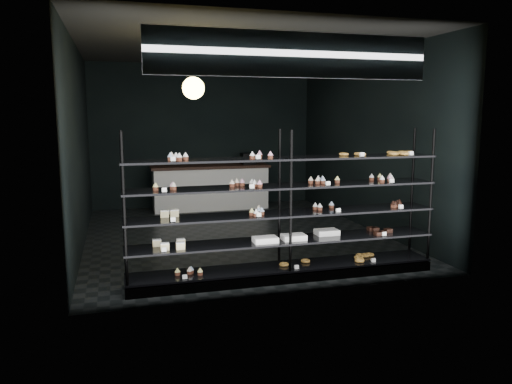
# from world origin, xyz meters

# --- Properties ---
(room) EXTENTS (5.01, 6.01, 3.20)m
(room) POSITION_xyz_m (0.00, 0.00, 1.60)
(room) COLOR black
(room) RESTS_ON ground
(display_shelf) EXTENTS (4.00, 0.50, 1.91)m
(display_shelf) POSITION_xyz_m (0.06, -2.45, 0.63)
(display_shelf) COLOR black
(display_shelf) RESTS_ON room
(signage) EXTENTS (3.30, 0.05, 0.50)m
(signage) POSITION_xyz_m (0.00, -2.93, 2.75)
(signage) COLOR #0C163F
(signage) RESTS_ON room
(pendant_lamp) EXTENTS (0.30, 0.30, 0.88)m
(pendant_lamp) POSITION_xyz_m (-0.88, -1.36, 2.45)
(pendant_lamp) COLOR black
(pendant_lamp) RESTS_ON room
(service_counter) EXTENTS (2.61, 0.65, 1.23)m
(service_counter) POSITION_xyz_m (0.06, 2.50, 0.50)
(service_counter) COLOR silver
(service_counter) RESTS_ON room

